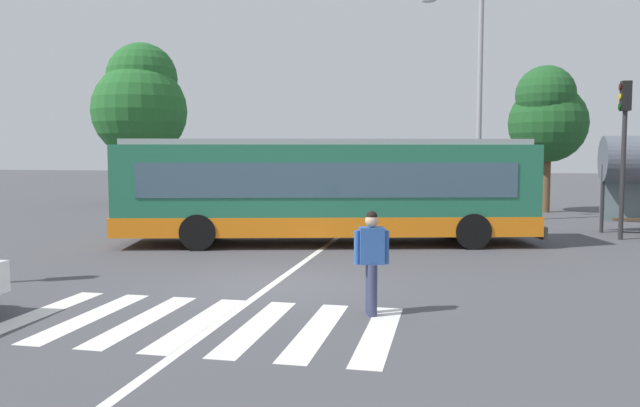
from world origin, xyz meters
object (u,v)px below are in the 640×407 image
at_px(twin_arm_street_lamp, 480,80).
at_px(parked_car_silver, 423,201).
at_px(background_tree_left, 140,101).
at_px(background_tree_right, 547,116).
at_px(parked_car_champagne, 296,198).
at_px(pedestrian_crossing_street, 372,256).
at_px(parked_car_blue, 361,199).
at_px(traffic_light_far_corner, 624,134).
at_px(city_transit_bus, 327,190).

bearing_deg(twin_arm_street_lamp, parked_car_silver, 167.55).
distance_m(background_tree_left, background_tree_right, 20.36).
relative_size(parked_car_champagne, background_tree_left, 0.53).
relative_size(pedestrian_crossing_street, parked_car_blue, 0.38).
height_order(parked_car_champagne, background_tree_right, background_tree_right).
xyz_separation_m(parked_car_champagne, parked_car_silver, (5.39, -0.38, 0.00)).
height_order(parked_car_blue, background_tree_left, background_tree_left).
distance_m(pedestrian_crossing_street, parked_car_blue, 15.71).
height_order(parked_car_blue, twin_arm_street_lamp, twin_arm_street_lamp).
xyz_separation_m(parked_car_champagne, background_tree_right, (10.63, 3.94, 3.60)).
bearing_deg(twin_arm_street_lamp, traffic_light_far_corner, -45.55).
bearing_deg(twin_arm_street_lamp, background_tree_left, 161.89).
bearing_deg(city_transit_bus, twin_arm_street_lamp, 56.95).
bearing_deg(traffic_light_far_corner, background_tree_left, 155.21).
height_order(pedestrian_crossing_street, traffic_light_far_corner, traffic_light_far_corner).
distance_m(city_transit_bus, twin_arm_street_lamp, 9.25).
distance_m(parked_car_champagne, parked_car_silver, 5.40).
xyz_separation_m(pedestrian_crossing_street, parked_car_champagne, (-5.25, 15.74, -0.20)).
height_order(parked_car_champagne, traffic_light_far_corner, traffic_light_far_corner).
height_order(city_transit_bus, traffic_light_far_corner, traffic_light_far_corner).
bearing_deg(parked_car_silver, parked_car_champagne, 175.95).
distance_m(parked_car_champagne, background_tree_left, 11.75).
relative_size(parked_car_champagne, parked_car_blue, 1.00).
relative_size(city_transit_bus, traffic_light_far_corner, 2.55).
xyz_separation_m(pedestrian_crossing_street, twin_arm_street_lamp, (2.24, 14.89, 4.49)).
distance_m(parked_car_blue, twin_arm_street_lamp, 6.64).
height_order(twin_arm_street_lamp, background_tree_left, twin_arm_street_lamp).
height_order(parked_car_blue, traffic_light_far_corner, traffic_light_far_corner).
bearing_deg(traffic_light_far_corner, pedestrian_crossing_street, -120.96).
height_order(pedestrian_crossing_street, parked_car_champagne, pedestrian_crossing_street).
distance_m(parked_car_silver, twin_arm_street_lamp, 5.16).
distance_m(pedestrian_crossing_street, parked_car_silver, 15.36).
bearing_deg(background_tree_right, parked_car_silver, -140.51).
bearing_deg(city_transit_bus, background_tree_right, 56.84).
bearing_deg(background_tree_left, background_tree_right, -2.33).
relative_size(parked_car_silver, background_tree_left, 0.54).
height_order(parked_car_silver, traffic_light_far_corner, traffic_light_far_corner).
relative_size(city_transit_bus, parked_car_champagne, 2.72).
bearing_deg(background_tree_right, city_transit_bus, -123.16).
relative_size(pedestrian_crossing_street, twin_arm_street_lamp, 0.19).
distance_m(parked_car_silver, background_tree_left, 16.59).
height_order(traffic_light_far_corner, twin_arm_street_lamp, twin_arm_street_lamp).
relative_size(parked_car_champagne, traffic_light_far_corner, 0.94).
distance_m(twin_arm_street_lamp, background_tree_left, 18.06).
bearing_deg(parked_car_blue, traffic_light_far_corner, -28.93).
bearing_deg(background_tree_left, parked_car_champagne, -26.23).
distance_m(pedestrian_crossing_street, parked_car_champagne, 16.59).
bearing_deg(city_transit_bus, parked_car_champagne, 110.25).
bearing_deg(traffic_light_far_corner, background_tree_right, 96.36).
distance_m(pedestrian_crossing_street, traffic_light_far_corner, 12.64).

